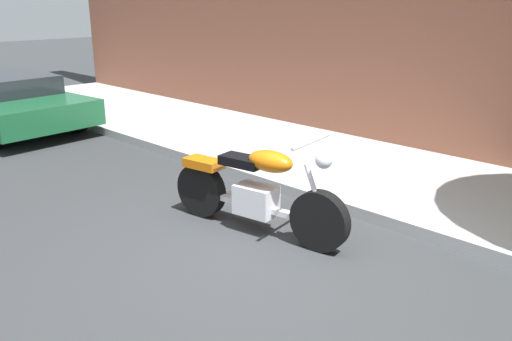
% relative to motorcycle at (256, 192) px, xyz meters
% --- Properties ---
extents(ground_plane, '(60.00, 60.00, 0.00)m').
position_rel_motorcycle_xyz_m(ground_plane, '(0.53, -0.42, -0.45)').
color(ground_plane, '#303335').
extents(sidewalk, '(21.36, 2.75, 0.14)m').
position_rel_motorcycle_xyz_m(sidewalk, '(0.53, 2.42, -0.38)').
color(sidewalk, '#ACACAC').
rests_on(sidewalk, ground).
extents(motorcycle, '(2.16, 0.72, 1.12)m').
position_rel_motorcycle_xyz_m(motorcycle, '(0.00, 0.00, 0.00)').
color(motorcycle, black).
rests_on(motorcycle, ground).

